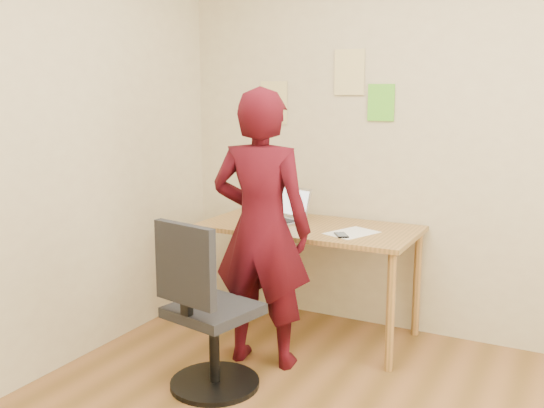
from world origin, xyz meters
The scene contains 10 objects.
room centered at (0.00, 0.00, 1.35)m, with size 3.58×3.58×2.78m.
desk centered at (-0.67, 1.38, 0.65)m, with size 1.40×0.70×0.74m.
laptop centered at (-0.88, 1.45, 0.79)m, with size 0.38×0.35×0.22m.
paper_sheet centered at (-0.35, 1.31, 0.74)m, with size 0.22×0.31×0.00m, color white.
phone centered at (-0.38, 1.21, 0.75)m, with size 0.12×0.14×0.01m.
wall_note_left centered at (-1.11, 1.74, 1.52)m, with size 0.21×0.00×0.30m, color #DBC983.
wall_note_mid centered at (-0.55, 1.74, 1.73)m, with size 0.21×0.00×0.30m, color #DBC983.
wall_note_right centered at (-0.32, 1.74, 1.53)m, with size 0.18×0.00×0.24m, color #5ECA2D.
office_chair centered at (-0.83, 0.39, 0.41)m, with size 0.49×0.51×0.95m.
person centered at (-0.74, 0.85, 0.82)m, with size 0.59×0.39×1.63m, color #3C080F.
Camera 1 is at (0.90, -2.16, 1.60)m, focal length 40.00 mm.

